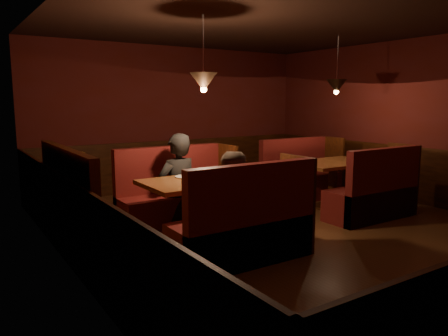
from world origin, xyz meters
TOP-DOWN VIEW (x-y plane):
  - room at (-0.28, 0.04)m, footprint 6.02×7.02m
  - main_table at (-1.29, 0.06)m, footprint 1.55×0.94m
  - main_bench_far at (-1.28, 0.94)m, footprint 1.70×0.61m
  - main_bench_near at (-1.28, -0.82)m, footprint 1.70×0.61m
  - second_table at (1.43, 0.43)m, footprint 1.42×0.91m
  - second_bench_far at (1.47, 1.28)m, footprint 1.57×0.59m
  - second_bench_near at (1.47, -0.41)m, footprint 1.57×0.59m
  - diner_a at (-1.37, 0.70)m, footprint 0.68×0.49m
  - diner_b at (-1.24, -0.56)m, footprint 0.95×0.86m

SIDE VIEW (x-z plane):
  - second_bench_far at x=1.47m, z-range -0.20..0.92m
  - second_bench_near at x=1.47m, z-range -0.20..0.92m
  - main_bench_far at x=-1.28m, z-range -0.21..0.95m
  - main_bench_near at x=-1.28m, z-range -0.21..0.95m
  - second_table at x=1.43m, z-range 0.19..1.00m
  - main_table at x=-1.29m, z-range 0.10..1.18m
  - diner_b at x=-1.24m, z-range 0.00..1.59m
  - diner_a at x=-1.37m, z-range 0.00..1.73m
  - room at x=-0.28m, z-range -0.41..2.51m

